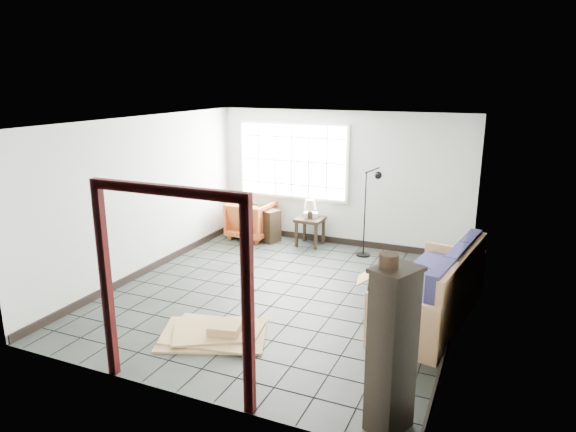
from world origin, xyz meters
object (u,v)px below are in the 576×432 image
at_px(side_table, 310,223).
at_px(armchair, 252,218).
at_px(tall_shelf, 392,349).
at_px(futon_sofa, 436,294).

bearing_deg(side_table, armchair, -180.00).
bearing_deg(side_table, tall_shelf, -61.13).
bearing_deg(futon_sofa, armchair, 157.98).
bearing_deg(side_table, futon_sofa, -40.80).
relative_size(side_table, tall_shelf, 0.35).
height_order(side_table, tall_shelf, tall_shelf).
bearing_deg(tall_shelf, futon_sofa, 112.02).
height_order(futon_sofa, side_table, futon_sofa).
xyz_separation_m(armchair, tall_shelf, (3.93, -4.80, 0.39)).
xyz_separation_m(armchair, side_table, (1.28, 0.00, 0.04)).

